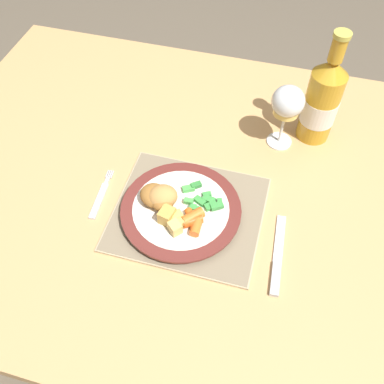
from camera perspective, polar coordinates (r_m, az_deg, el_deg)
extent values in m
plane|color=brown|center=(1.61, 1.65, -15.67)|extent=(6.00, 6.00, 0.00)
cube|color=tan|center=(0.97, 2.62, 0.19)|extent=(1.39, 0.96, 0.04)
cube|color=tan|center=(1.70, -15.96, 8.12)|extent=(0.06, 0.06, 0.70)
cube|color=tan|center=(0.91, -0.50, -2.86)|extent=(0.31, 0.28, 0.01)
cube|color=#807259|center=(0.91, -0.50, -2.74)|extent=(0.31, 0.27, 0.00)
cylinder|color=white|center=(0.90, -1.48, -2.62)|extent=(0.21, 0.21, 0.01)
cylinder|color=maroon|center=(0.89, -1.49, -2.29)|extent=(0.25, 0.25, 0.01)
cylinder|color=white|center=(0.89, -1.50, -2.16)|extent=(0.20, 0.20, 0.00)
ellipsoid|color=tan|center=(0.88, -3.97, -0.60)|extent=(0.08, 0.07, 0.05)
ellipsoid|color=#A87033|center=(0.88, -3.90, -0.93)|extent=(0.07, 0.07, 0.04)
ellipsoid|color=#A87033|center=(0.89, -5.01, -0.46)|extent=(0.08, 0.08, 0.04)
ellipsoid|color=#A87033|center=(0.88, -3.94, -0.79)|extent=(0.06, 0.07, 0.04)
cube|color=green|center=(0.89, 1.05, -1.21)|extent=(0.03, 0.02, 0.01)
cube|color=green|center=(0.89, 2.52, -1.86)|extent=(0.03, 0.03, 0.01)
cube|color=#4CA84C|center=(0.88, 0.16, -2.28)|extent=(0.01, 0.02, 0.01)
cube|color=green|center=(0.89, 3.72, -1.45)|extent=(0.02, 0.02, 0.01)
cube|color=green|center=(0.90, 2.17, -0.39)|extent=(0.02, 0.02, 0.01)
cube|color=green|center=(0.90, 2.25, -1.00)|extent=(0.03, 0.02, 0.01)
cube|color=green|center=(0.88, 0.33, -2.19)|extent=(0.02, 0.01, 0.01)
cube|color=green|center=(0.88, 3.33, -1.87)|extent=(0.03, 0.03, 0.01)
cube|color=#4CA84C|center=(0.91, -0.49, 0.46)|extent=(0.03, 0.02, 0.01)
cube|color=#338438|center=(0.92, 0.54, 0.93)|extent=(0.03, 0.02, 0.01)
cube|color=#4CA84C|center=(0.89, -0.45, -1.22)|extent=(0.02, 0.01, 0.01)
cylinder|color=orange|center=(0.85, 0.63, -4.64)|extent=(0.02, 0.04, 0.02)
cylinder|color=orange|center=(0.86, -0.09, -3.57)|extent=(0.04, 0.05, 0.02)
cylinder|color=#CC5119|center=(0.86, 0.07, -3.89)|extent=(0.04, 0.04, 0.02)
cylinder|color=orange|center=(0.86, -0.02, -3.65)|extent=(0.03, 0.04, 0.02)
cylinder|color=orange|center=(0.86, -0.02, -3.69)|extent=(0.05, 0.04, 0.02)
cylinder|color=orange|center=(0.86, 0.11, -3.33)|extent=(0.05, 0.05, 0.02)
cube|color=silver|center=(0.95, -12.31, -1.16)|extent=(0.02, 0.10, 0.01)
cube|color=silver|center=(0.98, -11.27, 1.45)|extent=(0.01, 0.02, 0.01)
cube|color=silver|center=(0.99, -10.59, 2.29)|extent=(0.00, 0.02, 0.00)
cube|color=silver|center=(0.99, -10.80, 2.32)|extent=(0.00, 0.02, 0.00)
cube|color=silver|center=(0.99, -11.02, 2.36)|extent=(0.00, 0.02, 0.00)
cube|color=silver|center=(0.99, -11.24, 2.39)|extent=(0.00, 0.02, 0.00)
cube|color=silver|center=(0.89, 11.58, -6.16)|extent=(0.02, 0.11, 0.00)
cube|color=#B2B2B7|center=(0.85, 11.08, -11.31)|extent=(0.02, 0.07, 0.01)
cylinder|color=silver|center=(1.07, 11.52, 6.66)|extent=(0.06, 0.06, 0.00)
cylinder|color=silver|center=(1.03, 11.93, 8.44)|extent=(0.01, 0.01, 0.09)
ellipsoid|color=silver|center=(0.98, 12.71, 11.74)|extent=(0.07, 0.07, 0.07)
cylinder|color=#EACC66|center=(1.00, 12.46, 10.69)|extent=(0.06, 0.06, 0.02)
cylinder|color=gold|center=(1.05, 16.72, 10.86)|extent=(0.08, 0.08, 0.18)
cone|color=gold|center=(0.98, 18.20, 15.47)|extent=(0.08, 0.08, 0.04)
cylinder|color=gold|center=(0.96, 18.91, 17.58)|extent=(0.03, 0.03, 0.05)
cylinder|color=#BFB74C|center=(0.94, 19.44, 19.16)|extent=(0.04, 0.04, 0.01)
cylinder|color=white|center=(1.05, 16.61, 10.50)|extent=(0.08, 0.08, 0.06)
cube|color=#E5BC66|center=(0.86, -1.64, -4.04)|extent=(0.02, 0.02, 0.02)
cube|color=#DBB256|center=(0.86, -2.06, -3.35)|extent=(0.03, 0.03, 0.02)
cube|color=#DBB256|center=(0.86, -1.87, -4.18)|extent=(0.03, 0.03, 0.02)
cube|color=gold|center=(0.86, -3.37, -3.17)|extent=(0.03, 0.04, 0.03)
cube|color=#E5BC66|center=(0.85, -2.30, -4.77)|extent=(0.03, 0.03, 0.03)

